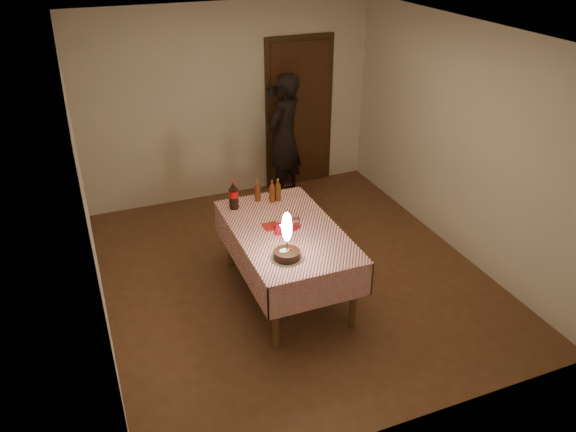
# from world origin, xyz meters

# --- Properties ---
(ground) EXTENTS (4.00, 4.50, 0.01)m
(ground) POSITION_xyz_m (0.00, 0.00, 0.00)
(ground) COLOR brown
(ground) RESTS_ON ground
(room_shell) EXTENTS (4.04, 4.54, 2.62)m
(room_shell) POSITION_xyz_m (0.03, 0.08, 1.65)
(room_shell) COLOR beige
(room_shell) RESTS_ON ground
(dining_table) EXTENTS (1.02, 1.72, 0.77)m
(dining_table) POSITION_xyz_m (-0.20, -0.31, 0.67)
(dining_table) COLOR brown
(dining_table) RESTS_ON ground
(birthday_cake) EXTENTS (0.30, 0.30, 0.47)m
(birthday_cake) POSITION_xyz_m (-0.39, -0.80, 0.91)
(birthday_cake) COLOR white
(birthday_cake) RESTS_ON dining_table
(red_plate) EXTENTS (0.22, 0.22, 0.01)m
(red_plate) POSITION_xyz_m (-0.14, -0.27, 0.78)
(red_plate) COLOR #B90C1D
(red_plate) RESTS_ON dining_table
(red_cup) EXTENTS (0.08, 0.08, 0.10)m
(red_cup) POSITION_xyz_m (-0.30, -0.36, 0.82)
(red_cup) COLOR #AD0C21
(red_cup) RESTS_ON dining_table
(clear_cup) EXTENTS (0.07, 0.07, 0.09)m
(clear_cup) POSITION_xyz_m (-0.08, -0.29, 0.82)
(clear_cup) COLOR white
(clear_cup) RESTS_ON dining_table
(napkin_stack) EXTENTS (0.15, 0.15, 0.02)m
(napkin_stack) POSITION_xyz_m (-0.33, -0.21, 0.78)
(napkin_stack) COLOR #A71B13
(napkin_stack) RESTS_ON dining_table
(cola_bottle) EXTENTS (0.10, 0.10, 0.32)m
(cola_bottle) POSITION_xyz_m (-0.55, 0.32, 0.93)
(cola_bottle) COLOR black
(cola_bottle) RESTS_ON dining_table
(amber_bottle_left) EXTENTS (0.06, 0.06, 0.26)m
(amber_bottle_left) POSITION_xyz_m (-0.25, 0.39, 0.89)
(amber_bottle_left) COLOR #51250D
(amber_bottle_left) RESTS_ON dining_table
(amber_bottle_right) EXTENTS (0.06, 0.06, 0.26)m
(amber_bottle_right) POSITION_xyz_m (-0.05, 0.32, 0.89)
(amber_bottle_right) COLOR #51250D
(amber_bottle_right) RESTS_ON dining_table
(amber_bottle_mid) EXTENTS (0.06, 0.06, 0.26)m
(amber_bottle_mid) POSITION_xyz_m (-0.12, 0.32, 0.89)
(amber_bottle_mid) COLOR #51250D
(amber_bottle_mid) RESTS_ON dining_table
(photographer) EXTENTS (0.76, 0.72, 1.75)m
(photographer) POSITION_xyz_m (0.63, 1.85, 0.88)
(photographer) COLOR black
(photographer) RESTS_ON ground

